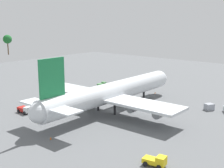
% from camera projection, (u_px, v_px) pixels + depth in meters
% --- Properties ---
extents(ground_plane, '(231.81, 231.81, 0.00)m').
position_uv_depth(ground_plane, '(112.00, 110.00, 91.17)').
color(ground_plane, slate).
extents(cargo_airplane, '(57.95, 47.38, 17.82)m').
position_uv_depth(cargo_airplane, '(111.00, 93.00, 89.83)').
color(cargo_airplane, silver).
rests_on(cargo_airplane, ground_plane).
extents(baggage_tug, '(2.74, 4.66, 2.10)m').
position_uv_depth(baggage_tug, '(25.00, 109.00, 88.44)').
color(baggage_tug, silver).
rests_on(baggage_tug, ground_plane).
extents(cargo_loader, '(3.81, 2.41, 1.98)m').
position_uv_depth(cargo_loader, '(102.00, 85.00, 121.38)').
color(cargo_loader, '#4C8C4C').
rests_on(cargo_loader, ground_plane).
extents(pushback_tractor, '(3.01, 4.58, 2.14)m').
position_uv_depth(pushback_tractor, '(156.00, 161.00, 56.50)').
color(pushback_tractor, yellow).
rests_on(pushback_tractor, ground_plane).
extents(cargo_container_fore, '(3.15, 2.99, 1.91)m').
position_uv_depth(cargo_container_fore, '(209.00, 107.00, 91.37)').
color(cargo_container_fore, '#999EA8').
rests_on(cargo_container_fore, ground_plane).
extents(safety_cone_nose, '(0.42, 0.42, 0.60)m').
position_uv_depth(safety_cone_nose, '(155.00, 93.00, 111.48)').
color(safety_cone_nose, orange).
rests_on(safety_cone_nose, ground_plane).
extents(safety_cone_tail, '(0.39, 0.39, 0.56)m').
position_uv_depth(safety_cone_tail, '(51.00, 138.00, 69.27)').
color(safety_cone_tail, orange).
rests_on(safety_cone_tail, ground_plane).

